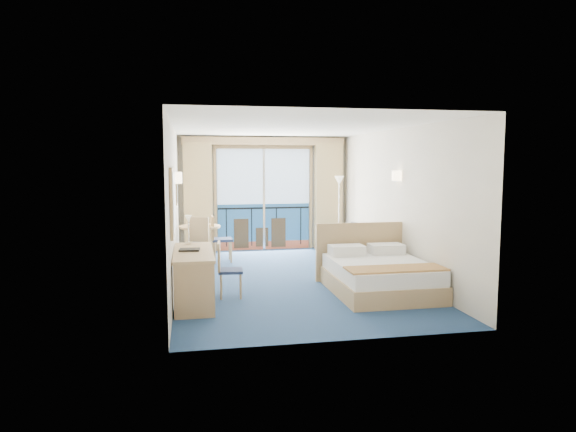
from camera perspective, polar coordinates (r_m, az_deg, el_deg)
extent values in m
plane|color=navy|center=(9.29, 0.20, -7.02)|extent=(6.50, 6.50, 0.00)
cube|color=silver|center=(12.28, -2.73, 2.54)|extent=(4.00, 0.02, 2.70)
cube|color=silver|center=(5.93, 6.27, -1.26)|extent=(4.00, 0.02, 2.70)
cube|color=silver|center=(8.91, -12.59, 1.07)|extent=(0.02, 6.50, 2.70)
cube|color=silver|center=(9.67, 11.98, 1.46)|extent=(0.02, 6.50, 2.70)
cube|color=white|center=(9.07, 0.20, 9.90)|extent=(4.00, 6.50, 0.02)
cube|color=navy|center=(12.32, -2.68, -1.14)|extent=(2.20, 0.02, 1.08)
cube|color=silver|center=(12.23, -2.71, 4.44)|extent=(2.20, 0.02, 1.32)
cube|color=brown|center=(12.38, -2.67, -3.26)|extent=(2.20, 0.02, 0.20)
cube|color=black|center=(12.27, -2.69, 0.89)|extent=(2.20, 0.02, 0.04)
cube|color=tan|center=(12.22, -2.72, 7.73)|extent=(2.36, 0.03, 0.12)
cube|color=tan|center=(12.14, -8.08, 1.73)|extent=(0.06, 0.03, 2.40)
cube|color=tan|center=(12.46, 2.55, 1.90)|extent=(0.06, 0.03, 2.40)
cube|color=silver|center=(12.24, -2.69, 1.82)|extent=(0.05, 0.02, 2.40)
cube|color=#392A1A|center=(12.38, -1.07, -1.85)|extent=(0.35, 0.02, 0.70)
cube|color=#392A1A|center=(12.26, -5.22, -1.95)|extent=(0.35, 0.02, 0.70)
cube|color=#392A1A|center=(12.34, -2.90, -2.35)|extent=(0.30, 0.02, 0.45)
cube|color=black|center=(12.22, -6.86, -1.29)|extent=(0.02, 0.01, 0.90)
cube|color=black|center=(12.28, -4.07, -1.23)|extent=(0.03, 0.01, 0.90)
cube|color=black|center=(12.36, -1.30, -1.16)|extent=(0.03, 0.01, 0.90)
cube|color=black|center=(12.47, 1.42, -1.10)|extent=(0.02, 0.01, 0.90)
cube|color=tan|center=(11.98, -9.96, 2.00)|extent=(0.65, 0.22, 2.55)
cube|color=tan|center=(12.42, 4.50, 2.22)|extent=(0.65, 0.22, 2.55)
cube|color=tan|center=(12.11, -2.65, 8.31)|extent=(3.80, 0.25, 0.18)
cube|color=tan|center=(7.40, -12.68, 1.64)|extent=(0.04, 1.25, 0.95)
cube|color=silver|center=(7.40, -12.51, 1.64)|extent=(0.01, 1.12, 0.82)
cube|color=tan|center=(9.34, -12.33, 2.84)|extent=(0.03, 0.42, 0.52)
cube|color=gray|center=(9.34, -12.21, 2.84)|extent=(0.01, 0.34, 0.44)
cylinder|color=#FFE2B2|center=(8.28, -12.30, 4.18)|extent=(0.18, 0.18, 0.18)
cylinder|color=#FFE2B2|center=(9.47, 12.01, 4.40)|extent=(0.18, 0.18, 0.18)
cube|color=tan|center=(8.41, 10.22, -7.53)|extent=(1.50, 1.87, 0.28)
cube|color=white|center=(8.35, 10.25, -5.81)|extent=(1.44, 1.81, 0.23)
cube|color=#C1834B|center=(7.78, 11.89, -5.75)|extent=(1.48, 0.51, 0.03)
cube|color=white|center=(8.83, 6.54, -3.79)|extent=(0.58, 0.37, 0.17)
cube|color=white|center=(9.06, 10.84, -3.60)|extent=(0.58, 0.37, 0.17)
cube|color=tan|center=(9.24, 8.07, -3.90)|extent=(1.64, 0.06, 1.03)
cube|color=tan|center=(9.79, 10.22, -4.62)|extent=(0.47, 0.44, 0.61)
cube|color=beige|center=(9.71, 10.32, -2.67)|extent=(0.20, 0.18, 0.07)
imported|color=#3F424D|center=(11.05, 7.12, -2.87)|extent=(1.15, 1.16, 0.79)
cylinder|color=silver|center=(12.17, 5.63, -3.84)|extent=(0.25, 0.25, 0.03)
cylinder|color=silver|center=(12.05, 5.67, 0.00)|extent=(0.03, 0.03, 1.67)
cone|color=white|center=(11.99, 5.71, 3.97)|extent=(0.22, 0.22, 0.20)
cube|color=tan|center=(7.75, -10.47, -3.99)|extent=(0.57, 1.67, 0.04)
cube|color=tan|center=(7.27, -10.38, -7.82)|extent=(0.54, 0.50, 0.74)
cylinder|color=tan|center=(8.04, -12.27, -6.52)|extent=(0.05, 0.05, 0.74)
cylinder|color=tan|center=(8.04, -8.60, -6.45)|extent=(0.05, 0.05, 0.74)
cylinder|color=tan|center=(8.60, -12.18, -5.69)|extent=(0.05, 0.05, 0.74)
cylinder|color=tan|center=(8.60, -8.75, -5.62)|extent=(0.05, 0.05, 0.74)
cube|color=#212D4E|center=(8.05, -6.39, -6.06)|extent=(0.40, 0.40, 0.04)
cube|color=tan|center=(8.01, -7.68, -4.47)|extent=(0.06, 0.37, 0.44)
cylinder|color=tan|center=(7.96, -5.27, -7.80)|extent=(0.03, 0.03, 0.40)
cylinder|color=tan|center=(8.25, -5.32, -7.30)|extent=(0.03, 0.03, 0.40)
cylinder|color=tan|center=(7.96, -7.46, -7.83)|extent=(0.03, 0.03, 0.40)
cylinder|color=tan|center=(8.25, -7.43, -7.33)|extent=(0.03, 0.03, 0.40)
cube|color=black|center=(7.78, -10.90, -3.70)|extent=(0.32, 0.25, 0.03)
cylinder|color=silver|center=(8.39, -10.96, -2.89)|extent=(0.12, 0.12, 0.02)
cylinder|color=silver|center=(8.36, -10.99, -1.61)|extent=(0.02, 0.02, 0.40)
cone|color=white|center=(8.34, -11.02, -0.26)|extent=(0.11, 0.11, 0.10)
cylinder|color=tan|center=(10.85, -9.80, -1.18)|extent=(0.86, 0.86, 0.04)
cylinder|color=tan|center=(10.90, -9.77, -3.14)|extent=(0.09, 0.09, 0.75)
cylinder|color=tan|center=(10.97, -9.73, -5.00)|extent=(0.47, 0.47, 0.03)
cube|color=#212D4E|center=(10.89, -7.33, -2.62)|extent=(0.43, 0.43, 0.05)
cube|color=tan|center=(10.84, -8.40, -1.30)|extent=(0.05, 0.42, 0.50)
cylinder|color=tan|center=(10.78, -6.33, -4.01)|extent=(0.04, 0.04, 0.45)
cylinder|color=tan|center=(11.11, -6.53, -3.71)|extent=(0.04, 0.04, 0.45)
cylinder|color=tan|center=(10.75, -8.13, -4.07)|extent=(0.04, 0.04, 0.45)
cylinder|color=tan|center=(11.08, -8.27, -3.76)|extent=(0.04, 0.04, 0.45)
cube|color=#212D4E|center=(10.28, -10.31, -3.13)|extent=(0.56, 0.56, 0.05)
cube|color=tan|center=(10.43, -9.93, -1.52)|extent=(0.41, 0.20, 0.51)
cylinder|color=tan|center=(10.23, -11.54, -4.62)|extent=(0.04, 0.04, 0.46)
cylinder|color=tan|center=(10.10, -9.73, -4.72)|extent=(0.04, 0.04, 0.46)
cylinder|color=tan|center=(10.54, -10.82, -4.29)|extent=(0.04, 0.04, 0.46)
cylinder|color=tan|center=(10.42, -9.05, -4.38)|extent=(0.04, 0.04, 0.46)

